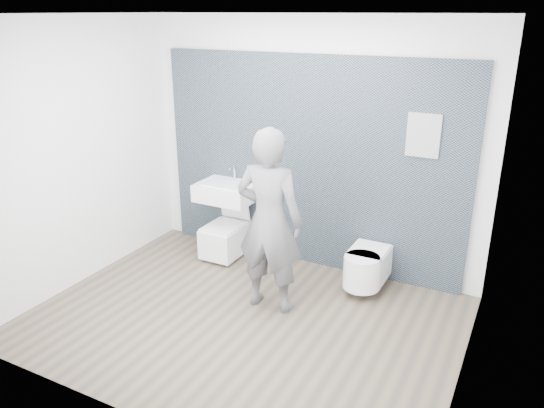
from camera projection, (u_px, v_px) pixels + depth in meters
The scene contains 8 objects.
ground at pixel (244, 319), 5.15m from camera, with size 4.00×4.00×0.00m, color brown.
room_shell at pixel (240, 145), 4.55m from camera, with size 4.00×4.00×4.00m.
tile_wall at pixel (305, 260), 6.38m from camera, with size 3.60×0.06×2.40m, color black.
washbasin at pixel (227, 191), 6.25m from camera, with size 0.67×0.50×0.50m.
toilet_square at pixel (226, 237), 6.42m from camera, with size 0.42×0.60×0.81m.
toilet_rounded at pixel (366, 267), 5.61m from camera, with size 0.39×0.66×0.36m.
info_placard at pixel (408, 285), 5.80m from camera, with size 0.33×0.03×0.44m, color silver.
visitor at pixel (269, 221), 5.08m from camera, with size 0.67×0.44×1.85m, color slate.
Camera 1 is at (2.29, -3.82, 2.83)m, focal length 35.00 mm.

